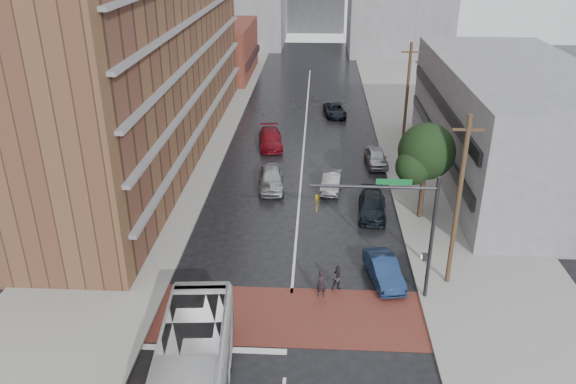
# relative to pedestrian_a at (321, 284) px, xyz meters

# --- Properties ---
(ground) EXTENTS (160.00, 160.00, 0.00)m
(ground) POSITION_rel_pedestrian_a_xyz_m (-1.64, -2.31, -0.81)
(ground) COLOR black
(ground) RESTS_ON ground
(crosswalk) EXTENTS (14.00, 5.00, 0.02)m
(crosswalk) POSITION_rel_pedestrian_a_xyz_m (-1.64, -1.81, -0.80)
(crosswalk) COLOR maroon
(crosswalk) RESTS_ON ground
(sidewalk_west) EXTENTS (9.00, 90.00, 0.15)m
(sidewalk_west) POSITION_rel_pedestrian_a_xyz_m (-13.14, 22.69, -0.74)
(sidewalk_west) COLOR gray
(sidewalk_west) RESTS_ON ground
(sidewalk_east) EXTENTS (9.00, 90.00, 0.15)m
(sidewalk_east) POSITION_rel_pedestrian_a_xyz_m (9.86, 22.69, -0.74)
(sidewalk_east) COLOR gray
(sidewalk_east) RESTS_ON ground
(storefront_west) EXTENTS (8.00, 16.00, 7.00)m
(storefront_west) POSITION_rel_pedestrian_a_xyz_m (-13.64, 51.69, 2.69)
(storefront_west) COLOR maroon
(storefront_west) RESTS_ON ground
(building_east) EXTENTS (11.00, 26.00, 9.00)m
(building_east) POSITION_rel_pedestrian_a_xyz_m (14.86, 17.69, 3.69)
(building_east) COLOR gray
(building_east) RESTS_ON ground
(street_tree) EXTENTS (4.20, 4.10, 6.90)m
(street_tree) POSITION_rel_pedestrian_a_xyz_m (6.88, 9.73, 3.92)
(street_tree) COLOR #332319
(street_tree) RESTS_ON ground
(signal_mast) EXTENTS (6.50, 0.30, 7.20)m
(signal_mast) POSITION_rel_pedestrian_a_xyz_m (4.21, 0.19, 3.92)
(signal_mast) COLOR #2D2D33
(signal_mast) RESTS_ON ground
(utility_pole_near) EXTENTS (1.60, 0.26, 10.00)m
(utility_pole_near) POSITION_rel_pedestrian_a_xyz_m (7.16, 1.69, 4.33)
(utility_pole_near) COLOR #473321
(utility_pole_near) RESTS_ON ground
(utility_pole_far) EXTENTS (1.60, 0.26, 10.00)m
(utility_pole_far) POSITION_rel_pedestrian_a_xyz_m (7.16, 21.69, 4.33)
(utility_pole_far) COLOR #473321
(utility_pole_far) RESTS_ON ground
(pedestrian_a) EXTENTS (0.63, 0.45, 1.63)m
(pedestrian_a) POSITION_rel_pedestrian_a_xyz_m (0.00, 0.00, 0.00)
(pedestrian_a) COLOR black
(pedestrian_a) RESTS_ON ground
(pedestrian_b) EXTENTS (0.87, 0.77, 1.51)m
(pedestrian_b) POSITION_rel_pedestrian_a_xyz_m (0.93, 0.69, -0.06)
(pedestrian_b) COLOR black
(pedestrian_b) RESTS_ON ground
(car_travel_a) EXTENTS (2.37, 4.95, 1.63)m
(car_travel_a) POSITION_rel_pedestrian_a_xyz_m (-3.92, 14.20, 0.00)
(car_travel_a) COLOR #A0A2A8
(car_travel_a) RESTS_ON ground
(car_travel_b) EXTENTS (1.81, 4.11, 1.31)m
(car_travel_b) POSITION_rel_pedestrian_a_xyz_m (0.77, 14.17, -0.16)
(car_travel_b) COLOR #9A9EA2
(car_travel_b) RESTS_ON ground
(car_travel_c) EXTENTS (2.78, 5.42, 1.51)m
(car_travel_c) POSITION_rel_pedestrian_a_xyz_m (-4.74, 23.54, -0.06)
(car_travel_c) COLOR maroon
(car_travel_c) RESTS_ON ground
(suv_travel) EXTENTS (2.66, 4.76, 1.26)m
(suv_travel) POSITION_rel_pedestrian_a_xyz_m (1.46, 33.53, -0.18)
(suv_travel) COLOR black
(suv_travel) RESTS_ON ground
(car_parked_near) EXTENTS (2.24, 4.42, 1.39)m
(car_parked_near) POSITION_rel_pedestrian_a_xyz_m (3.56, 1.78, -0.12)
(car_parked_near) COLOR navy
(car_parked_near) RESTS_ON ground
(car_parked_mid) EXTENTS (2.24, 4.83, 1.37)m
(car_parked_mid) POSITION_rel_pedestrian_a_xyz_m (3.56, 10.08, -0.13)
(car_parked_mid) COLOR black
(car_parked_mid) RESTS_ON ground
(car_parked_far) EXTENTS (1.99, 4.31, 1.43)m
(car_parked_far) POSITION_rel_pedestrian_a_xyz_m (4.66, 19.50, -0.10)
(car_parked_far) COLOR #95989C
(car_parked_far) RESTS_ON ground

